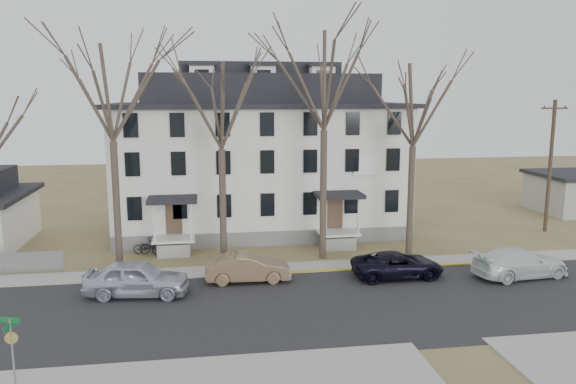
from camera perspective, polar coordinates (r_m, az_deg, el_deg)
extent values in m
plane|color=olive|center=(25.38, 6.03, -13.06)|extent=(120.00, 120.00, 0.00)
cube|color=#27272A|center=(27.18, 4.95, -11.45)|extent=(120.00, 10.00, 0.04)
cube|color=#A09F97|center=(32.70, 2.47, -7.68)|extent=(120.00, 2.00, 0.08)
cube|color=gold|center=(33.18, 11.35, -7.61)|extent=(14.00, 0.25, 0.06)
cube|color=slate|center=(41.85, -2.86, -3.05)|extent=(20.00, 10.00, 1.00)
cube|color=silver|center=(41.07, -2.91, 3.08)|extent=(20.00, 10.00, 8.00)
cube|color=black|center=(40.78, -2.97, 8.81)|extent=(20.80, 10.80, 0.30)
cube|color=black|center=(40.78, -2.98, 10.42)|extent=(16.00, 7.00, 2.00)
cube|color=black|center=(40.81, -3.00, 12.39)|extent=(11.00, 4.50, 0.80)
cube|color=white|center=(35.79, -11.51, -4.66)|extent=(2.60, 2.00, 0.16)
cube|color=white|center=(36.75, 5.10, -4.11)|extent=(2.60, 2.00, 0.16)
cube|color=white|center=(37.33, 7.87, 2.62)|extent=(1.60, 0.08, 1.20)
cylinder|color=#473B31|center=(33.34, -17.01, -1.32)|extent=(0.40, 0.40, 7.28)
cylinder|color=#473B31|center=(33.04, -6.64, -1.50)|extent=(0.40, 0.40, 6.76)
cylinder|color=#473B31|center=(33.67, 3.60, -0.34)|extent=(0.40, 0.40, 7.80)
cylinder|color=#473B31|center=(35.33, 12.34, -0.92)|extent=(0.40, 0.40, 6.76)
cylinder|color=#3D3023|center=(44.36, 25.08, 2.34)|extent=(0.28, 0.28, 9.50)
cube|color=#3D3023|center=(44.07, 25.47, 7.69)|extent=(2.00, 0.12, 0.12)
imported|color=silver|center=(28.99, -15.10, -8.55)|extent=(5.34, 2.67, 1.75)
imported|color=brown|center=(30.17, -4.10, -7.74)|extent=(4.56, 1.70, 1.49)
imported|color=black|center=(31.35, 11.08, -7.33)|extent=(5.00, 2.38, 1.38)
imported|color=white|center=(33.30, 22.51, -6.73)|extent=(5.62, 2.91, 1.56)
imported|color=black|center=(36.05, -14.09, -5.51)|extent=(1.94, 1.12, 0.96)
imported|color=black|center=(36.18, -13.46, -5.34)|extent=(1.83, 0.81, 1.06)
cylinder|color=gray|center=(21.69, -26.17, -14.57)|extent=(0.07, 0.07, 2.53)
cube|color=#0C5926|center=(21.24, -26.43, -11.57)|extent=(0.73, 0.03, 0.18)
cube|color=#0C5926|center=(21.31, -26.39, -12.08)|extent=(0.03, 0.73, 0.18)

